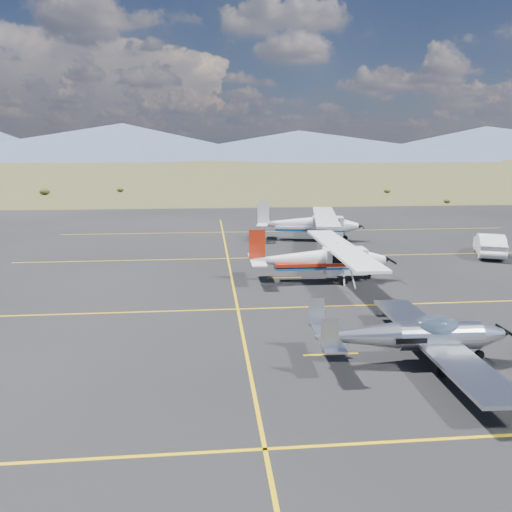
# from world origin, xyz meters

# --- Properties ---
(ground) EXTENTS (1600.00, 1600.00, 0.00)m
(ground) POSITION_xyz_m (0.00, 0.00, 0.00)
(ground) COLOR #383D1C
(ground) RESTS_ON ground
(apron) EXTENTS (72.00, 72.00, 0.02)m
(apron) POSITION_xyz_m (0.00, 7.00, 0.00)
(apron) COLOR black
(apron) RESTS_ON ground
(aircraft_low_wing) EXTENTS (6.57, 9.18, 2.00)m
(aircraft_low_wing) POSITION_xyz_m (-0.30, -4.39, 0.96)
(aircraft_low_wing) COLOR silver
(aircraft_low_wing) RESTS_ON apron
(aircraft_cessna) EXTENTS (6.90, 11.50, 2.92)m
(aircraft_cessna) POSITION_xyz_m (-1.09, 6.72, 1.30)
(aircraft_cessna) COLOR white
(aircraft_cessna) RESTS_ON apron
(aircraft_plain) EXTENTS (7.61, 12.28, 3.10)m
(aircraft_plain) POSITION_xyz_m (0.89, 19.47, 1.38)
(aircraft_plain) COLOR silver
(aircraft_plain) RESTS_ON apron
(sedan) EXTENTS (3.39, 5.01, 1.56)m
(sedan) POSITION_xyz_m (11.98, 12.15, 0.79)
(sedan) COLOR white
(sedan) RESTS_ON apron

